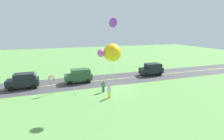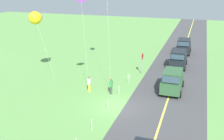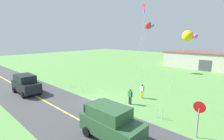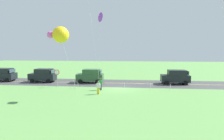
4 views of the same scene
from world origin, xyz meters
TOP-DOWN VIEW (x-y plane):
  - ground_plane at (0.00, 0.00)m, footprint 120.00×120.00m
  - asphalt_road at (0.00, -4.00)m, footprint 120.00×7.00m
  - road_centre_stripe at (0.00, -4.00)m, footprint 120.00×0.16m
  - car_suv_foreground at (5.08, -4.09)m, footprint 4.40×2.12m
  - car_parked_west_near at (-8.77, -4.27)m, footprint 4.40×2.12m
  - car_parked_east_far at (20.63, -4.04)m, footprint 4.40×2.12m
  - car_parked_east_near at (13.24, -3.91)m, footprint 4.40×2.12m
  - stop_sign at (9.22, -0.10)m, footprint 0.76×0.08m
  - person_adult_near at (2.47, 1.49)m, footprint 0.58×0.22m
  - person_adult_companion at (2.38, 3.78)m, footprint 0.58×0.22m
  - kite_blue_mid at (2.05, 4.19)m, footprint 0.89×1.01m
  - kite_pink_drift at (4.42, 10.75)m, footprint 2.06×3.21m
  - fence_post_0 at (-6.98, 0.70)m, footprint 0.05×0.05m
  - fence_post_1 at (-4.36, 0.70)m, footprint 0.05×0.05m
  - fence_post_2 at (-0.77, 0.70)m, footprint 0.05×0.05m
  - fence_post_3 at (2.50, 0.70)m, footprint 0.05×0.05m
  - fence_post_4 at (6.33, 0.70)m, footprint 0.05×0.05m
  - fence_post_5 at (5.84, 0.70)m, footprint 0.05×0.05m

SIDE VIEW (x-z plane):
  - ground_plane at x=0.00m, z-range -0.10..0.00m
  - asphalt_road at x=0.00m, z-range 0.00..0.00m
  - road_centre_stripe at x=0.00m, z-range 0.00..0.01m
  - fence_post_0 at x=-6.98m, z-range 0.00..0.90m
  - fence_post_1 at x=-4.36m, z-range 0.00..0.90m
  - fence_post_2 at x=-0.77m, z-range 0.00..0.90m
  - fence_post_3 at x=2.50m, z-range 0.00..0.90m
  - fence_post_4 at x=6.33m, z-range 0.00..0.90m
  - fence_post_5 at x=5.84m, z-range 0.00..0.90m
  - person_adult_near at x=2.47m, z-range 0.06..1.66m
  - person_adult_companion at x=2.38m, z-range 0.06..1.66m
  - car_suv_foreground at x=5.08m, z-range 0.03..2.27m
  - car_parked_west_near at x=-8.77m, z-range 0.03..2.27m
  - car_parked_east_far at x=20.63m, z-range 0.03..2.27m
  - car_parked_east_near at x=13.24m, z-range 0.03..2.27m
  - stop_sign at x=9.22m, z-range 0.52..3.08m
  - kite_pink_drift at x=4.42m, z-range 3.05..10.56m
  - kite_blue_mid at x=2.05m, z-range 4.34..14.20m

